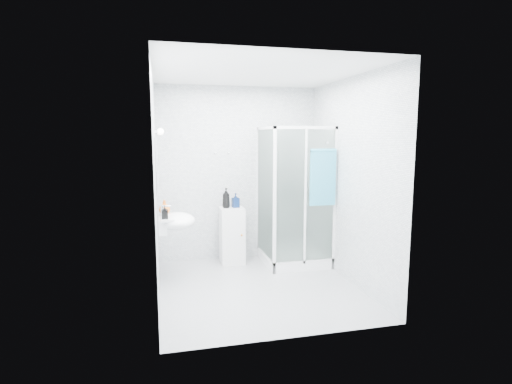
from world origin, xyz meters
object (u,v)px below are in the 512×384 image
object	(u,v)px
shower_enclosure	(291,234)
storage_cabinet	(232,235)
soap_dispenser_orange	(164,207)
shampoo_bottle_a	(226,198)
soap_dispenser_black	(165,212)
wall_basin	(175,221)
shampoo_bottle_b	(236,200)
hand_towel	(323,176)

from	to	relation	value
shower_enclosure	storage_cabinet	world-z (taller)	shower_enclosure
shower_enclosure	soap_dispenser_orange	bearing A→B (deg)	-174.92
shower_enclosure	shampoo_bottle_a	distance (m)	1.08
storage_cabinet	soap_dispenser_black	distance (m)	1.32
wall_basin	storage_cabinet	world-z (taller)	wall_basin
shampoo_bottle_b	shampoo_bottle_a	bearing A→B (deg)	-179.45
wall_basin	shampoo_bottle_a	size ratio (longest dim) A/B	1.91
shampoo_bottle_a	shampoo_bottle_b	bearing A→B (deg)	0.55
shower_enclosure	soap_dispenser_black	distance (m)	1.91
soap_dispenser_orange	storage_cabinet	bearing A→B (deg)	23.98
shower_enclosure	soap_dispenser_black	size ratio (longest dim) A/B	11.94
shower_enclosure	wall_basin	distance (m)	1.72
shampoo_bottle_a	soap_dispenser_orange	bearing A→B (deg)	-153.28
storage_cabinet	hand_towel	world-z (taller)	hand_towel
hand_towel	soap_dispenser_orange	distance (m)	2.14
shower_enclosure	soap_dispenser_orange	xyz separation A→B (m)	(-1.78, -0.16, 0.51)
shower_enclosure	hand_towel	size ratio (longest dim) A/B	2.61
hand_towel	shampoo_bottle_a	size ratio (longest dim) A/B	2.61
hand_towel	soap_dispenser_black	world-z (taller)	hand_towel
wall_basin	shampoo_bottle_b	size ratio (longest dim) A/B	2.65
shower_enclosure	soap_dispenser_black	bearing A→B (deg)	-165.25
shampoo_bottle_a	soap_dispenser_orange	world-z (taller)	shampoo_bottle_a
wall_basin	shower_enclosure	bearing A→B (deg)	10.81
shampoo_bottle_a	soap_dispenser_black	distance (m)	1.16
hand_towel	soap_dispenser_orange	size ratio (longest dim) A/B	4.10
shampoo_bottle_b	soap_dispenser_orange	bearing A→B (deg)	-156.46
shower_enclosure	hand_towel	bearing A→B (deg)	-52.17
hand_towel	shower_enclosure	bearing A→B (deg)	127.83
hand_towel	storage_cabinet	bearing A→B (deg)	149.29
hand_towel	shampoo_bottle_b	size ratio (longest dim) A/B	3.62
shower_enclosure	shampoo_bottle_a	xyz separation A→B (m)	(-0.90, 0.29, 0.53)
hand_towel	soap_dispenser_orange	bearing A→B (deg)	173.37
wall_basin	hand_towel	world-z (taller)	hand_towel
hand_towel	soap_dispenser_orange	world-z (taller)	hand_towel
shower_enclosure	soap_dispenser_orange	world-z (taller)	shower_enclosure
storage_cabinet	hand_towel	size ratio (longest dim) A/B	1.08
soap_dispenser_black	hand_towel	bearing A→B (deg)	1.84
shampoo_bottle_a	soap_dispenser_black	size ratio (longest dim) A/B	1.75
shower_enclosure	shampoo_bottle_b	world-z (taller)	shower_enclosure
hand_towel	shampoo_bottle_b	world-z (taller)	hand_towel
storage_cabinet	shampoo_bottle_b	bearing A→B (deg)	16.25
wall_basin	soap_dispenser_black	xyz separation A→B (m)	(-0.12, -0.15, 0.15)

